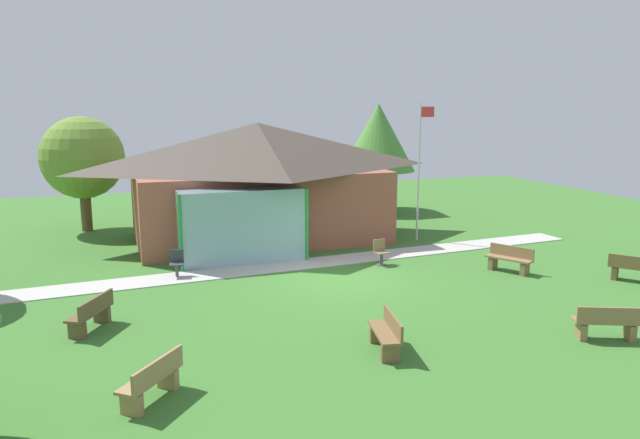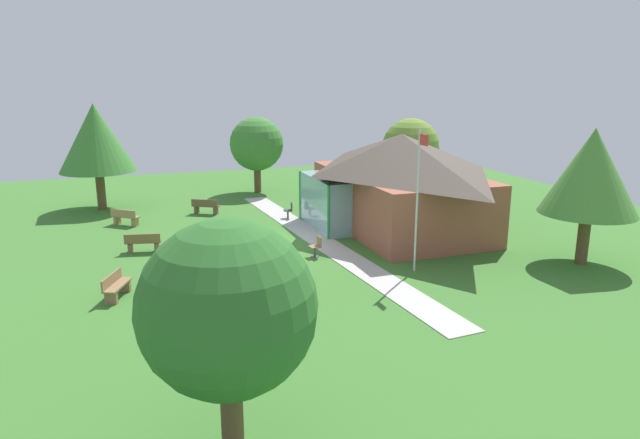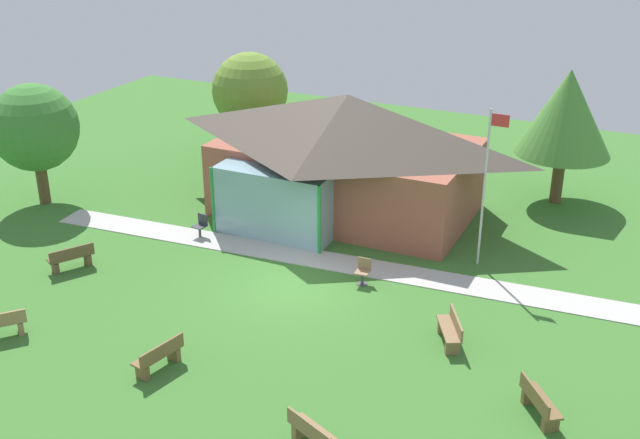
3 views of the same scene
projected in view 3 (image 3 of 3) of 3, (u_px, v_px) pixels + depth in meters
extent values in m
plane|color=#3D752D|center=(294.00, 286.00, 25.11)|extent=(44.00, 44.00, 0.00)
cube|color=#A35642|center=(347.00, 177.00, 30.31)|extent=(9.54, 5.60, 2.83)
pyramid|color=#4C4238|center=(348.00, 118.00, 29.37)|extent=(10.54, 6.60, 1.84)
cube|color=#8CB2BF|center=(273.00, 204.00, 28.11)|extent=(4.29, 1.20, 2.55)
cylinder|color=green|center=(213.00, 200.00, 28.46)|extent=(0.12, 0.12, 2.55)
cylinder|color=green|center=(319.00, 221.00, 26.77)|extent=(0.12, 0.12, 2.55)
cube|color=#BCB7B2|center=(322.00, 260.00, 26.84)|extent=(21.07, 2.78, 0.03)
cylinder|color=silver|center=(484.00, 189.00, 25.51)|extent=(0.08, 0.08, 5.44)
cube|color=red|center=(500.00, 120.00, 24.44)|extent=(0.60, 0.02, 0.40)
cube|color=olive|center=(315.00, 432.00, 17.82)|extent=(1.55, 1.00, 0.06)
cube|color=olive|center=(300.00, 430.00, 18.30)|extent=(0.31, 0.43, 0.39)
cube|color=olive|center=(309.00, 429.00, 17.62)|extent=(1.40, 0.65, 0.36)
cube|color=olive|center=(449.00, 329.00, 21.90)|extent=(1.10, 1.53, 0.06)
cube|color=olive|center=(452.00, 348.00, 21.49)|extent=(0.43, 0.33, 0.39)
cube|color=olive|center=(445.00, 327.00, 22.50)|extent=(0.43, 0.33, 0.39)
cube|color=olive|center=(456.00, 322.00, 21.82)|extent=(0.76, 1.35, 0.36)
cube|color=brown|center=(158.00, 355.00, 20.73)|extent=(0.74, 1.56, 0.06)
cube|color=brown|center=(143.00, 372.00, 20.43)|extent=(0.42, 0.24, 0.39)
cube|color=brown|center=(174.00, 353.00, 21.23)|extent=(0.42, 0.24, 0.39)
cube|color=brown|center=(162.00, 350.00, 20.54)|extent=(0.36, 1.48, 0.36)
cube|color=#9E7A51|center=(21.00, 327.00, 22.50)|extent=(0.41, 0.38, 0.39)
cube|color=brown|center=(71.00, 256.00, 26.10)|extent=(1.13, 1.52, 0.06)
cube|color=brown|center=(55.00, 267.00, 25.91)|extent=(0.43, 0.34, 0.39)
cube|color=brown|center=(88.00, 259.00, 26.49)|extent=(0.43, 0.34, 0.39)
cube|color=brown|center=(72.00, 253.00, 25.87)|extent=(0.80, 1.33, 0.36)
cube|color=brown|center=(541.00, 401.00, 18.88)|extent=(1.25, 1.46, 0.06)
cube|color=brown|center=(530.00, 396.00, 19.48)|extent=(0.42, 0.37, 0.39)
cube|color=brown|center=(550.00, 424.00, 18.49)|extent=(0.42, 0.37, 0.39)
cube|color=brown|center=(535.00, 395.00, 18.76)|extent=(0.95, 1.24, 0.36)
cube|color=#8C6B4C|center=(362.00, 272.00, 25.08)|extent=(0.47, 0.47, 0.04)
cube|color=#8C6B4C|center=(365.00, 263.00, 25.16)|extent=(0.44, 0.07, 0.40)
cylinder|color=#4C4C51|center=(362.00, 278.00, 25.17)|extent=(0.10, 0.10, 0.42)
cylinder|color=#4C4C51|center=(362.00, 284.00, 25.25)|extent=(0.36, 0.36, 0.02)
cube|color=#33383D|center=(199.00, 226.00, 28.37)|extent=(0.50, 0.50, 0.04)
cube|color=#33383D|center=(203.00, 219.00, 28.44)|extent=(0.44, 0.10, 0.40)
cylinder|color=#4C4C51|center=(200.00, 232.00, 28.47)|extent=(0.10, 0.10, 0.42)
cylinder|color=#4C4C51|center=(200.00, 237.00, 28.55)|extent=(0.36, 0.36, 0.02)
cylinder|color=brown|center=(558.00, 178.00, 31.28)|extent=(0.47, 0.47, 2.06)
cone|color=#4C8C38|center=(566.00, 112.00, 30.19)|extent=(3.73, 3.73, 3.36)
cylinder|color=brown|center=(252.00, 137.00, 36.48)|extent=(0.45, 0.45, 1.86)
sphere|color=olive|center=(250.00, 91.00, 35.58)|extent=(3.47, 3.47, 3.47)
cylinder|color=brown|center=(42.00, 181.00, 31.26)|extent=(0.45, 0.45, 1.86)
sphere|color=#3D7F33|center=(34.00, 128.00, 30.37)|extent=(3.43, 3.43, 3.43)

